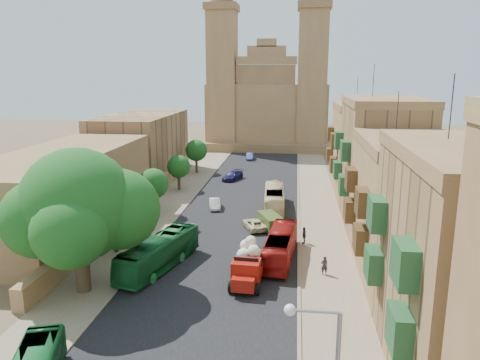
% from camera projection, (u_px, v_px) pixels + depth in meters
% --- Properties ---
extents(ground, '(260.00, 260.00, 0.00)m').
position_uv_depth(ground, '(194.00, 325.00, 31.17)').
color(ground, brown).
extents(road_surface, '(14.00, 140.00, 0.01)m').
position_uv_depth(road_surface, '(244.00, 203.00, 60.20)').
color(road_surface, black).
rests_on(road_surface, ground).
extents(sidewalk_east, '(5.00, 140.00, 0.01)m').
position_uv_depth(sidewalk_east, '(318.00, 206.00, 59.09)').
color(sidewalk_east, '#7E6B52').
rests_on(sidewalk_east, ground).
extents(sidewalk_west, '(5.00, 140.00, 0.01)m').
position_uv_depth(sidewalk_west, '(172.00, 201.00, 61.30)').
color(sidewalk_west, '#7E6B52').
rests_on(sidewalk_west, ground).
extents(kerb_east, '(0.25, 140.00, 0.12)m').
position_uv_depth(kerb_east, '(298.00, 205.00, 59.37)').
color(kerb_east, '#7E6B52').
rests_on(kerb_east, ground).
extents(kerb_west, '(0.25, 140.00, 0.12)m').
position_uv_depth(kerb_west, '(190.00, 201.00, 61.00)').
color(kerb_west, '#7E6B52').
rests_on(kerb_west, ground).
extents(townhouse_a, '(9.00, 14.00, 16.40)m').
position_uv_depth(townhouse_a, '(471.00, 265.00, 24.98)').
color(townhouse_a, olive).
rests_on(townhouse_a, ground).
extents(townhouse_b, '(9.00, 14.00, 14.90)m').
position_uv_depth(townhouse_b, '(409.00, 206.00, 38.69)').
color(townhouse_b, olive).
rests_on(townhouse_b, ground).
extents(townhouse_c, '(9.00, 14.00, 17.40)m').
position_uv_depth(townhouse_c, '(381.00, 160.00, 51.95)').
color(townhouse_c, olive).
rests_on(townhouse_c, ground).
extents(townhouse_d, '(9.00, 14.00, 15.90)m').
position_uv_depth(townhouse_d, '(364.00, 148.00, 65.67)').
color(townhouse_d, olive).
rests_on(townhouse_d, ground).
extents(west_wall, '(1.00, 40.00, 1.80)m').
position_uv_depth(west_wall, '(122.00, 216.00, 51.77)').
color(west_wall, olive).
rests_on(west_wall, ground).
extents(west_building_low, '(10.00, 28.00, 8.40)m').
position_uv_depth(west_building_low, '(63.00, 190.00, 49.74)').
color(west_building_low, brown).
rests_on(west_building_low, ground).
extents(west_building_mid, '(10.00, 22.00, 10.00)m').
position_uv_depth(west_building_mid, '(142.00, 146.00, 74.71)').
color(west_building_mid, olive).
rests_on(west_building_mid, ground).
extents(church, '(28.00, 22.50, 36.30)m').
position_uv_depth(church, '(268.00, 104.00, 105.10)').
color(church, olive).
rests_on(church, ground).
extents(ficus_tree, '(11.15, 10.26, 11.15)m').
position_uv_depth(ficus_tree, '(79.00, 209.00, 34.66)').
color(ficus_tree, '#3D2D1E').
rests_on(ficus_tree, ground).
extents(street_tree_a, '(3.36, 3.36, 5.17)m').
position_uv_depth(street_tree_a, '(115.00, 216.00, 43.17)').
color(street_tree_a, '#3D2D1E').
rests_on(street_tree_a, ground).
extents(street_tree_b, '(3.60, 3.60, 5.54)m').
position_uv_depth(street_tree_b, '(153.00, 184.00, 54.72)').
color(street_tree_b, '#3D2D1E').
rests_on(street_tree_b, ground).
extents(street_tree_c, '(3.29, 3.29, 5.05)m').
position_uv_depth(street_tree_c, '(179.00, 167.00, 66.41)').
color(street_tree_c, '#3D2D1E').
rests_on(street_tree_c, ground).
extents(street_tree_d, '(3.64, 3.64, 5.60)m').
position_uv_depth(street_tree_d, '(196.00, 150.00, 77.93)').
color(street_tree_d, '#3D2D1E').
rests_on(street_tree_d, ground).
extents(red_truck, '(2.70, 6.14, 3.51)m').
position_uv_depth(red_truck, '(249.00, 263.00, 37.43)').
color(red_truck, maroon).
rests_on(red_truck, ground).
extents(olive_pickup, '(3.23, 4.40, 1.67)m').
position_uv_depth(olive_pickup, '(270.00, 223.00, 49.87)').
color(olive_pickup, '#39491B').
rests_on(olive_pickup, ground).
extents(bus_green_north, '(5.04, 10.48, 2.85)m').
position_uv_depth(bus_green_north, '(159.00, 253.00, 39.86)').
color(bus_green_north, '#135C27').
rests_on(bus_green_north, ground).
extents(bus_red_east, '(3.02, 9.65, 2.64)m').
position_uv_depth(bus_red_east, '(280.00, 246.00, 41.77)').
color(bus_red_east, '#9E1310').
rests_on(bus_red_east, ground).
extents(bus_cream_east, '(2.76, 9.82, 2.71)m').
position_uv_depth(bus_cream_east, '(274.00, 198.00, 57.61)').
color(bus_cream_east, '#FFE3AB').
rests_on(bus_cream_east, ground).
extents(car_blue_a, '(2.10, 3.38, 1.07)m').
position_uv_depth(car_blue_a, '(187.00, 230.00, 48.40)').
color(car_blue_a, teal).
rests_on(car_blue_a, ground).
extents(car_white_a, '(2.05, 3.85, 1.21)m').
position_uv_depth(car_white_a, '(215.00, 204.00, 57.82)').
color(car_white_a, beige).
rests_on(car_white_a, ground).
extents(car_cream, '(3.30, 4.51, 1.14)m').
position_uv_depth(car_cream, '(254.00, 224.00, 50.16)').
color(car_cream, beige).
rests_on(car_cream, ground).
extents(car_dkblue, '(3.38, 5.02, 1.35)m').
position_uv_depth(car_dkblue, '(233.00, 176.00, 73.20)').
color(car_dkblue, '#151543').
rests_on(car_dkblue, ground).
extents(car_white_b, '(2.35, 4.17, 1.34)m').
position_uv_depth(car_white_b, '(274.00, 184.00, 67.70)').
color(car_white_b, white).
rests_on(car_white_b, ground).
extents(car_blue_b, '(1.52, 3.78, 1.22)m').
position_uv_depth(car_blue_b, '(250.00, 156.00, 90.40)').
color(car_blue_b, '#4358AD').
rests_on(car_blue_b, ground).
extents(pedestrian_a, '(0.67, 0.52, 1.61)m').
position_uv_depth(pedestrian_a, '(324.00, 265.00, 38.80)').
color(pedestrian_a, '#252427').
rests_on(pedestrian_a, ground).
extents(pedestrian_c, '(0.58, 1.06, 1.72)m').
position_uv_depth(pedestrian_c, '(304.00, 235.00, 45.84)').
color(pedestrian_c, '#2D2E34').
rests_on(pedestrian_c, ground).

